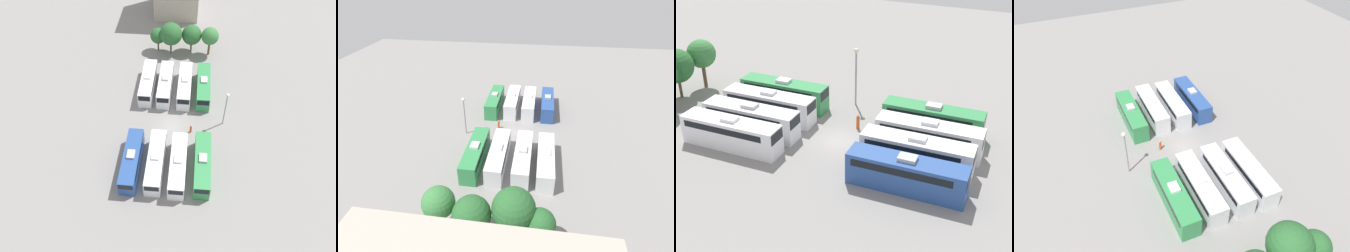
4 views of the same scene
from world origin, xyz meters
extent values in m
plane|color=gray|center=(0.00, 0.00, 0.00)|extent=(121.01, 121.01, 0.00)
cube|color=#284C93|center=(-5.46, -9.19, 1.54)|extent=(2.43, 10.64, 3.08)
cube|color=black|center=(-5.46, -8.92, 2.39)|extent=(2.47, 9.04, 0.68)
cube|color=black|center=(-5.46, -14.50, 2.39)|extent=(2.14, 0.08, 1.08)
cube|color=#B2B2B7|center=(-5.46, -9.19, 3.25)|extent=(1.20, 1.60, 0.35)
cube|color=silver|center=(-1.71, -9.08, 1.54)|extent=(2.43, 10.64, 3.08)
cube|color=black|center=(-1.71, -8.82, 2.39)|extent=(2.47, 9.04, 0.68)
cube|color=black|center=(-1.71, -14.39, 2.39)|extent=(2.14, 0.08, 1.08)
cube|color=white|center=(-1.71, -9.08, 3.25)|extent=(1.20, 1.60, 0.35)
cube|color=silver|center=(1.78, -9.37, 1.54)|extent=(2.43, 10.64, 3.08)
cube|color=black|center=(1.78, -9.10, 2.39)|extent=(2.47, 9.04, 0.68)
cube|color=black|center=(1.78, -14.68, 2.39)|extent=(2.14, 0.08, 1.08)
cube|color=silver|center=(1.78, -9.37, 3.25)|extent=(1.20, 1.60, 0.35)
cube|color=#338C4C|center=(5.48, -8.89, 1.54)|extent=(2.43, 10.64, 3.08)
cube|color=black|center=(5.48, -8.63, 2.39)|extent=(2.47, 9.04, 0.68)
cube|color=black|center=(5.48, -14.20, 2.39)|extent=(2.14, 0.08, 1.08)
cube|color=#B2B2B7|center=(5.48, -8.89, 3.25)|extent=(1.20, 1.60, 0.35)
cube|color=white|center=(-5.31, 9.15, 1.54)|extent=(2.43, 10.64, 3.08)
cube|color=black|center=(-5.31, 9.41, 2.39)|extent=(2.47, 9.04, 0.68)
cube|color=black|center=(-5.31, 3.84, 2.39)|extent=(2.14, 0.08, 1.08)
cube|color=white|center=(-5.31, 9.15, 3.25)|extent=(1.20, 1.60, 0.35)
cube|color=silver|center=(-1.93, 8.98, 1.54)|extent=(2.43, 10.64, 3.08)
cube|color=black|center=(-1.93, 9.25, 2.39)|extent=(2.47, 9.04, 0.68)
cube|color=black|center=(-1.93, 3.67, 2.39)|extent=(2.14, 0.08, 1.08)
cube|color=#B2B2B7|center=(-1.93, 8.98, 3.25)|extent=(1.20, 1.60, 0.35)
cube|color=silver|center=(1.77, 8.95, 1.54)|extent=(2.43, 10.64, 3.08)
cube|color=black|center=(1.77, 9.22, 2.39)|extent=(2.47, 9.04, 0.68)
cube|color=black|center=(1.77, 3.64, 2.39)|extent=(2.14, 0.08, 1.08)
cube|color=silver|center=(1.77, 8.95, 3.25)|extent=(1.20, 1.60, 0.35)
cube|color=#338C4C|center=(5.31, 9.02, 1.54)|extent=(2.43, 10.64, 3.08)
cube|color=black|center=(5.31, 9.29, 2.39)|extent=(2.47, 9.04, 0.68)
cube|color=black|center=(5.31, 3.71, 2.39)|extent=(2.14, 0.08, 1.08)
cube|color=silver|center=(5.31, 9.02, 3.25)|extent=(1.20, 1.60, 0.35)
cylinder|color=#CC4C19|center=(3.41, -1.16, 0.72)|extent=(0.36, 0.36, 1.43)
sphere|color=tan|center=(3.41, -1.16, 1.55)|extent=(0.24, 0.24, 0.24)
cylinder|color=gray|center=(9.00, 1.33, 3.32)|extent=(0.20, 0.20, 6.64)
sphere|color=#EAE5C6|center=(9.00, 1.33, 6.82)|extent=(0.60, 0.60, 0.60)
sphere|color=#28602D|center=(-4.75, 21.95, 3.66)|extent=(3.33, 3.33, 3.33)
sphere|color=#28602D|center=(-1.92, 21.29, 4.68)|extent=(4.73, 4.73, 4.73)
camera|label=1|loc=(2.83, -38.04, 43.43)|focal=35.00mm
camera|label=2|loc=(-3.70, 39.70, 26.59)|focal=28.00mm
camera|label=3|loc=(-38.74, -17.41, 24.71)|focal=50.00mm
camera|label=4|loc=(14.57, 32.98, 33.91)|focal=35.00mm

